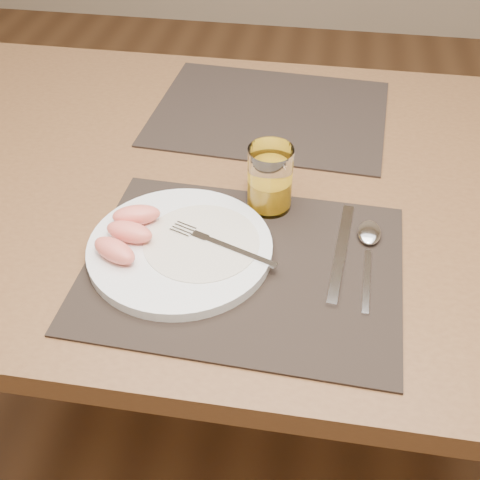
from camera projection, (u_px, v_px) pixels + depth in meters
name	position (u px, v px, depth m)	size (l,w,h in m)	color
ground	(253.00, 418.00, 1.53)	(5.00, 5.00, 0.00)	brown
table	(258.00, 216.00, 1.08)	(1.40, 0.90, 0.75)	brown
placemat_near	(243.00, 266.00, 0.86)	(0.45, 0.35, 0.00)	black
placemat_far	(270.00, 113.00, 1.19)	(0.45, 0.35, 0.00)	black
plate	(180.00, 248.00, 0.88)	(0.27, 0.27, 0.02)	white
plate_dressing	(201.00, 242.00, 0.88)	(0.17, 0.17, 0.00)	white
fork	(214.00, 242.00, 0.87)	(0.17, 0.08, 0.00)	silver
knife	(339.00, 260.00, 0.87)	(0.03, 0.22, 0.01)	silver
spoon	(369.00, 239.00, 0.90)	(0.04, 0.19, 0.01)	silver
juice_glass	(270.00, 182.00, 0.94)	(0.07, 0.07, 0.11)	white
grapefruit_wedges	(127.00, 232.00, 0.87)	(0.09, 0.14, 0.03)	#F97D65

